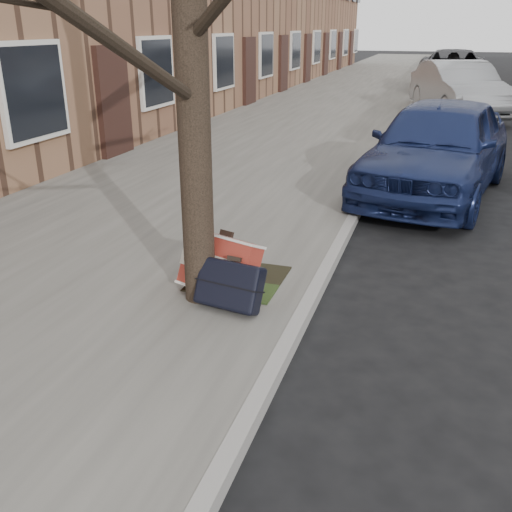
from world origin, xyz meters
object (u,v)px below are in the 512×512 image
(car_near_front, at_px, (437,147))
(car_near_mid, at_px, (458,89))
(suitcase_navy, at_px, (230,284))
(suitcase_red, at_px, (219,266))

(car_near_front, distance_m, car_near_mid, 8.80)
(suitcase_navy, bearing_deg, car_near_mid, 91.82)
(suitcase_red, distance_m, car_near_mid, 13.49)
(suitcase_navy, distance_m, car_near_mid, 13.70)
(suitcase_red, height_order, suitcase_navy, suitcase_red)
(suitcase_red, relative_size, suitcase_navy, 1.26)
(car_near_front, bearing_deg, suitcase_navy, -97.45)
(suitcase_red, height_order, car_near_front, car_near_front)
(suitcase_navy, bearing_deg, car_near_front, 81.73)
(suitcase_navy, distance_m, car_near_front, 5.02)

